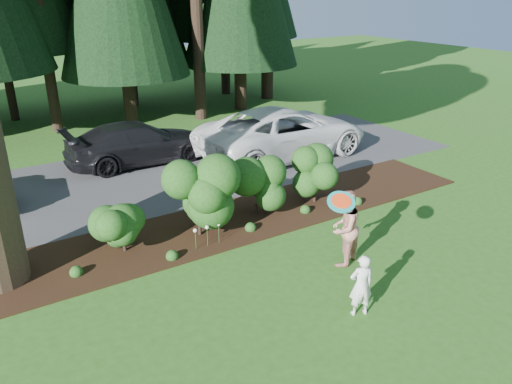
{
  "coord_description": "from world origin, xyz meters",
  "views": [
    {
      "loc": [
        -4.79,
        -6.84,
        5.65
      ],
      "look_at": [
        0.77,
        2.0,
        1.3
      ],
      "focal_mm": 35.0,
      "sensor_mm": 36.0,
      "label": 1
    }
  ],
  "objects_px": {
    "car_white_suv": "(283,132)",
    "child": "(361,285)",
    "frisbee": "(341,202)",
    "car_dark_suv": "(138,143)",
    "adult": "(344,228)"
  },
  "relations": [
    {
      "from": "car_dark_suv",
      "to": "frisbee",
      "type": "height_order",
      "value": "frisbee"
    },
    {
      "from": "frisbee",
      "to": "car_dark_suv",
      "type": "bearing_deg",
      "value": 90.3
    },
    {
      "from": "car_dark_suv",
      "to": "frisbee",
      "type": "bearing_deg",
      "value": -179.81
    },
    {
      "from": "child",
      "to": "frisbee",
      "type": "distance_m",
      "value": 1.74
    },
    {
      "from": "adult",
      "to": "child",
      "type": "bearing_deg",
      "value": 36.43
    },
    {
      "from": "child",
      "to": "frisbee",
      "type": "relative_size",
      "value": 2.39
    },
    {
      "from": "car_white_suv",
      "to": "child",
      "type": "xyz_separation_m",
      "value": [
        -4.06,
        -8.24,
        -0.28
      ]
    },
    {
      "from": "adult",
      "to": "car_white_suv",
      "type": "bearing_deg",
      "value": -137.1
    },
    {
      "from": "car_white_suv",
      "to": "car_dark_suv",
      "type": "xyz_separation_m",
      "value": [
        -4.53,
        2.04,
        -0.17
      ]
    },
    {
      "from": "car_white_suv",
      "to": "child",
      "type": "distance_m",
      "value": 9.19
    },
    {
      "from": "child",
      "to": "frisbee",
      "type": "xyz_separation_m",
      "value": [
        -0.42,
        0.22,
        1.67
      ]
    },
    {
      "from": "frisbee",
      "to": "car_white_suv",
      "type": "bearing_deg",
      "value": 60.8
    },
    {
      "from": "car_dark_suv",
      "to": "adult",
      "type": "bearing_deg",
      "value": -170.82
    },
    {
      "from": "frisbee",
      "to": "child",
      "type": "bearing_deg",
      "value": -27.71
    },
    {
      "from": "child",
      "to": "frisbee",
      "type": "height_order",
      "value": "frisbee"
    }
  ]
}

